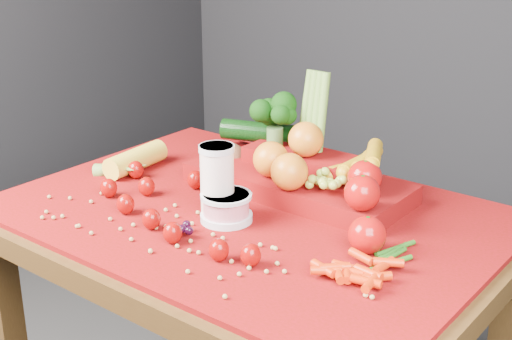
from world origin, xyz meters
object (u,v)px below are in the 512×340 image
Objects in this scene: table at (250,254)px; milk_glass at (217,179)px; produce_mound at (305,169)px; yogurt_bowl at (226,206)px.

table is 0.21m from milk_glass.
milk_glass is 0.27× the size of produce_mound.
milk_glass reaches higher than yogurt_bowl.
milk_glass is 0.24m from produce_mound.
yogurt_bowl is 0.19× the size of produce_mound.
yogurt_bowl is (-0.01, -0.07, 0.14)m from table.
table is 0.16m from yogurt_bowl.
table is 1.85× the size of produce_mound.
milk_glass is at bearing -113.55° from table.
milk_glass is at bearing 178.17° from yogurt_bowl.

